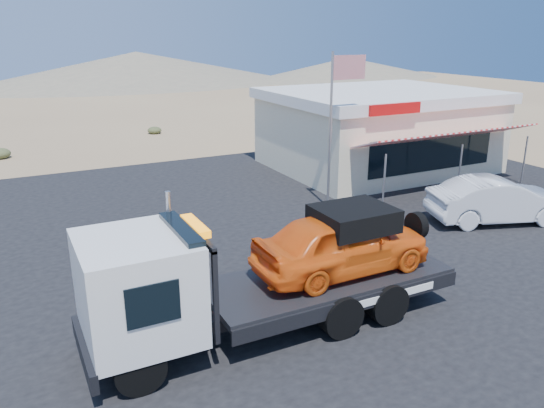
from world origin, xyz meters
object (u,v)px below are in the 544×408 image
object	(u,v)px
white_sedan	(498,200)
flagpole	(336,112)
tow_truck	(268,267)
jerky_store	(377,129)

from	to	relation	value
white_sedan	flagpole	size ratio (longest dim) A/B	0.83
tow_truck	white_sedan	world-z (taller)	tow_truck
tow_truck	jerky_store	distance (m)	16.63
tow_truck	jerky_store	bearing A→B (deg)	43.78
tow_truck	white_sedan	bearing A→B (deg)	14.20
jerky_store	flagpole	world-z (taller)	flagpole
jerky_store	flagpole	xyz separation A→B (m)	(-5.57, -4.47, 1.77)
tow_truck	white_sedan	xyz separation A→B (m)	(10.78, 2.73, -0.73)
tow_truck	jerky_store	world-z (taller)	jerky_store
flagpole	tow_truck	bearing A→B (deg)	-132.49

